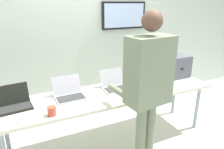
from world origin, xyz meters
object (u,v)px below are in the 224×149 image
at_px(equipment_box, 175,66).
at_px(coffee_mug, 52,111).
at_px(laptop_station_3, 151,77).
at_px(laptop_station_2, 114,84).
at_px(laptop_station_0, 13,103).
at_px(person, 148,82).
at_px(laptop_station_1, 69,93).
at_px(workbench, 112,96).

distance_m(equipment_box, coffee_mug, 1.97).
distance_m(equipment_box, laptop_station_3, 0.45).
bearing_deg(laptop_station_2, coffee_mug, -157.60).
distance_m(laptop_station_0, laptop_station_3, 1.85).
relative_size(person, coffee_mug, 18.84).
relative_size(laptop_station_2, coffee_mug, 3.53).
distance_m(equipment_box, laptop_station_1, 1.67).
distance_m(laptop_station_2, coffee_mug, 0.95).
distance_m(laptop_station_0, coffee_mug, 0.50).
bearing_deg(laptop_station_3, person, -127.87).
bearing_deg(person, laptop_station_3, 52.13).
bearing_deg(workbench, laptop_station_2, 52.19).
distance_m(laptop_station_3, person, 1.02).
xyz_separation_m(equipment_box, laptop_station_3, (-0.43, 0.02, -0.11)).
relative_size(workbench, person, 1.57).
bearing_deg(laptop_station_0, laptop_station_2, 0.38).
height_order(laptop_station_3, coffee_mug, laptop_station_3).
bearing_deg(coffee_mug, workbench, 17.49).
relative_size(laptop_station_1, coffee_mug, 3.83).
bearing_deg(workbench, coffee_mug, -162.51).
relative_size(laptop_station_0, person, 0.22).
height_order(laptop_station_2, person, person).
height_order(laptop_station_0, coffee_mug, laptop_station_0).
distance_m(workbench, laptop_station_0, 1.16).
bearing_deg(workbench, laptop_station_0, 174.75).
distance_m(laptop_station_0, laptop_station_1, 0.62).
bearing_deg(laptop_station_1, equipment_box, 1.05).
bearing_deg(coffee_mug, laptop_station_0, 134.81).
bearing_deg(laptop_station_2, laptop_station_1, -179.01).
relative_size(workbench, coffee_mug, 29.52).
height_order(workbench, laptop_station_0, laptop_station_0).
bearing_deg(laptop_station_3, workbench, -167.88).
bearing_deg(laptop_station_3, laptop_station_2, -176.50).
xyz_separation_m(equipment_box, person, (-1.03, -0.76, 0.18)).
height_order(workbench, laptop_station_3, laptop_station_3).
xyz_separation_m(workbench, laptop_station_0, (-1.15, 0.11, 0.10)).
height_order(equipment_box, laptop_station_3, equipment_box).
xyz_separation_m(equipment_box, coffee_mug, (-1.93, -0.38, -0.12)).
xyz_separation_m(laptop_station_0, laptop_station_2, (1.23, 0.01, 0.00)).
bearing_deg(laptop_station_1, laptop_station_3, 2.25).
xyz_separation_m(laptop_station_3, coffee_mug, (-1.50, -0.40, -0.01)).
relative_size(equipment_box, laptop_station_0, 1.02).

